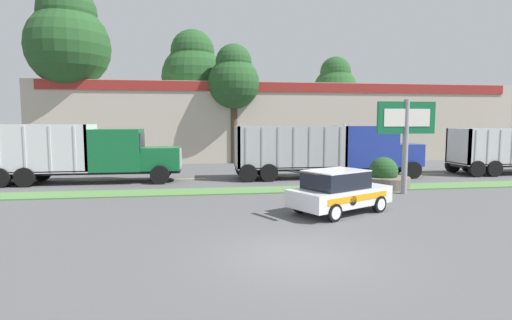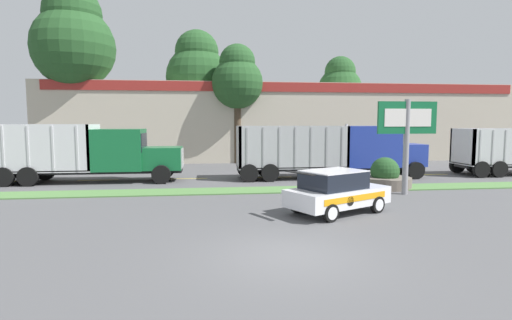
{
  "view_description": "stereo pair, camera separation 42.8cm",
  "coord_description": "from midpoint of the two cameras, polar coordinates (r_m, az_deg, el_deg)",
  "views": [
    {
      "loc": [
        -2.53,
        -10.06,
        3.53
      ],
      "look_at": [
        0.32,
        9.78,
        1.61
      ],
      "focal_mm": 28.0,
      "sensor_mm": 36.0,
      "label": 1
    },
    {
      "loc": [
        -2.11,
        -10.11,
        3.53
      ],
      "look_at": [
        0.32,
        9.78,
        1.61
      ],
      "focal_mm": 28.0,
      "sensor_mm": 36.0,
      "label": 2
    }
  ],
  "objects": [
    {
      "name": "store_building_backdrop",
      "position": [
        40.73,
        2.39,
        5.38
      ],
      "size": [
        43.08,
        12.1,
        6.96
      ],
      "color": "#BCB29E",
      "rests_on": "ground_plane"
    },
    {
      "name": "centre_line_6",
      "position": [
        27.09,
        13.06,
        -2.16
      ],
      "size": [
        2.4,
        0.14,
        0.01
      ],
      "primitive_type": "cube",
      "color": "yellow",
      "rests_on": "ground_plane"
    },
    {
      "name": "dump_truck_lead",
      "position": [
        25.04,
        -22.28,
        0.65
      ],
      "size": [
        11.43,
        2.69,
        3.4
      ],
      "color": "black",
      "rests_on": "ground_plane"
    },
    {
      "name": "centre_line_3",
      "position": [
        26.06,
        -22.39,
        -2.73
      ],
      "size": [
        2.4,
        0.14,
        0.01
      ],
      "primitive_type": "cube",
      "color": "yellow",
      "rests_on": "ground_plane"
    },
    {
      "name": "tree_behind_right",
      "position": [
        37.42,
        -25.58,
        15.39
      ],
      "size": [
        6.7,
        6.7,
        14.69
      ],
      "color": "#473828",
      "rests_on": "ground_plane"
    },
    {
      "name": "tree_behind_far_right",
      "position": [
        40.59,
        10.96,
        10.36
      ],
      "size": [
        4.29,
        4.29,
        9.9
      ],
      "color": "#473828",
      "rests_on": "ground_plane"
    },
    {
      "name": "dump_truck_mid",
      "position": [
        25.99,
        12.57,
        1.28
      ],
      "size": [
        11.95,
        2.59,
        3.41
      ],
      "color": "black",
      "rests_on": "ground_plane"
    },
    {
      "name": "store_sign_post",
      "position": [
        20.7,
        20.07,
        4.43
      ],
      "size": [
        2.94,
        0.28,
        4.61
      ],
      "color": "gray",
      "rests_on": "ground_plane"
    },
    {
      "name": "tree_behind_centre",
      "position": [
        37.84,
        -9.34,
        12.46
      ],
      "size": [
        5.68,
        5.68,
        11.89
      ],
      "color": "#473828",
      "rests_on": "ground_plane"
    },
    {
      "name": "ground_plane",
      "position": [
        10.93,
        4.63,
        -13.38
      ],
      "size": [
        600.0,
        600.0,
        0.0
      ],
      "primitive_type": "plane",
      "color": "#515154"
    },
    {
      "name": "grass_verge",
      "position": [
        20.51,
        -1.58,
        -4.37
      ],
      "size": [
        120.0,
        1.88,
        0.06
      ],
      "primitive_type": "cube",
      "color": "#517F42",
      "rests_on": "ground_plane"
    },
    {
      "name": "tree_behind_left",
      "position": [
        34.38,
        -3.56,
        11.53
      ],
      "size": [
        4.34,
        4.34,
        10.06
      ],
      "color": "#473828",
      "rests_on": "ground_plane"
    },
    {
      "name": "centre_line_4",
      "position": [
        25.28,
        -10.43,
        -2.65
      ],
      "size": [
        2.4,
        0.14,
        0.01
      ],
      "primitive_type": "cube",
      "color": "yellow",
      "rests_on": "ground_plane"
    },
    {
      "name": "rally_car",
      "position": [
        15.81,
        10.96,
        -4.35
      ],
      "size": [
        4.49,
        3.55,
        1.72
      ],
      "color": "white",
      "rests_on": "ground_plane"
    },
    {
      "name": "centre_line_5",
      "position": [
        25.64,
        1.73,
        -2.45
      ],
      "size": [
        2.4,
        0.14,
        0.01
      ],
      "primitive_type": "cube",
      "color": "yellow",
      "rests_on": "ground_plane"
    },
    {
      "name": "stone_planter",
      "position": [
        22.68,
        17.21,
        -2.33
      ],
      "size": [
        2.79,
        2.79,
        1.64
      ],
      "color": "#6B6056",
      "rests_on": "ground_plane"
    },
    {
      "name": "centre_line_7",
      "position": [
        29.47,
        22.9,
        -1.85
      ],
      "size": [
        2.4,
        0.14,
        0.01
      ],
      "primitive_type": "cube",
      "color": "yellow",
      "rests_on": "ground_plane"
    }
  ]
}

